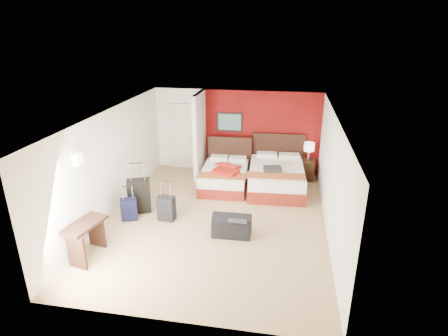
% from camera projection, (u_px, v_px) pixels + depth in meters
% --- Properties ---
extents(ground, '(6.50, 6.50, 0.00)m').
position_uv_depth(ground, '(216.00, 220.00, 8.68)').
color(ground, tan).
rests_on(ground, ground).
extents(room_walls, '(5.02, 6.52, 2.50)m').
position_uv_depth(room_walls, '(174.00, 147.00, 9.75)').
color(room_walls, white).
rests_on(room_walls, ground).
extents(red_accent_panel, '(3.50, 0.04, 2.50)m').
position_uv_depth(red_accent_panel, '(261.00, 133.00, 11.07)').
color(red_accent_panel, maroon).
rests_on(red_accent_panel, ground).
extents(partition_wall, '(0.12, 1.20, 2.50)m').
position_uv_depth(partition_wall, '(200.00, 136.00, 10.78)').
color(partition_wall, silver).
rests_on(partition_wall, ground).
extents(entry_door, '(0.82, 0.06, 2.05)m').
position_uv_depth(entry_door, '(181.00, 136.00, 11.53)').
color(entry_door, silver).
rests_on(entry_door, ground).
extents(bed_left, '(1.33, 1.84, 0.54)m').
position_uv_depth(bed_left, '(224.00, 178.00, 10.35)').
color(bed_left, silver).
rests_on(bed_left, ground).
extents(bed_right, '(1.59, 2.20, 0.64)m').
position_uv_depth(bed_right, '(276.00, 178.00, 10.20)').
color(bed_right, silver).
rests_on(bed_right, ground).
extents(red_suitcase_open, '(0.91, 1.06, 0.11)m').
position_uv_depth(red_suitcase_open, '(227.00, 169.00, 10.13)').
color(red_suitcase_open, '#AC170E').
rests_on(red_suitcase_open, bed_left).
extents(jacket_bundle, '(0.52, 0.45, 0.11)m').
position_uv_depth(jacket_bundle, '(273.00, 169.00, 9.80)').
color(jacket_bundle, '#313135').
rests_on(jacket_bundle, bed_right).
extents(nightstand, '(0.46, 0.46, 0.60)m').
position_uv_depth(nightstand, '(307.00, 170.00, 10.83)').
color(nightstand, black).
rests_on(nightstand, ground).
extents(table_lamp, '(0.37, 0.37, 0.53)m').
position_uv_depth(table_lamp, '(309.00, 152.00, 10.63)').
color(table_lamp, silver).
rests_on(table_lamp, nightstand).
extents(suitcase_black, '(0.62, 0.50, 0.80)m').
position_uv_depth(suitcase_black, '(139.00, 197.00, 8.92)').
color(suitcase_black, black).
rests_on(suitcase_black, ground).
extents(suitcase_charcoal, '(0.41, 0.28, 0.57)m').
position_uv_depth(suitcase_charcoal, '(167.00, 209.00, 8.56)').
color(suitcase_charcoal, black).
rests_on(suitcase_charcoal, ground).
extents(suitcase_navy, '(0.43, 0.35, 0.51)m').
position_uv_depth(suitcase_navy, '(129.00, 210.00, 8.58)').
color(suitcase_navy, black).
rests_on(suitcase_navy, ground).
extents(duffel_bag, '(0.84, 0.46, 0.42)m').
position_uv_depth(duffel_bag, '(232.00, 226.00, 7.98)').
color(duffel_bag, black).
rests_on(duffel_bag, ground).
extents(jacket_draped, '(0.41, 0.35, 0.05)m').
position_uv_depth(jacket_draped, '(238.00, 218.00, 7.83)').
color(jacket_draped, '#323236').
rests_on(jacket_draped, duffel_bag).
extents(desk, '(0.62, 0.97, 0.74)m').
position_uv_depth(desk, '(87.00, 240.00, 7.18)').
color(desk, black).
rests_on(desk, ground).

